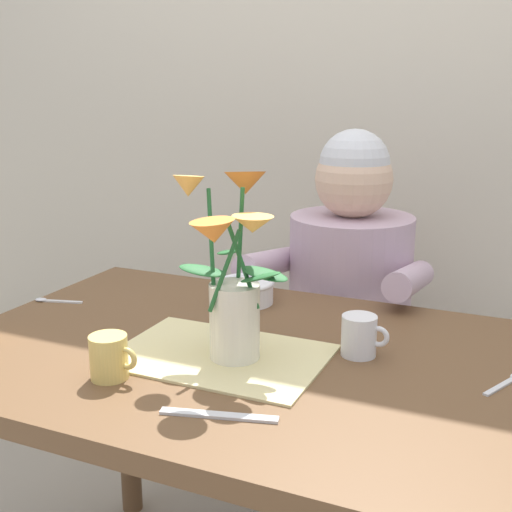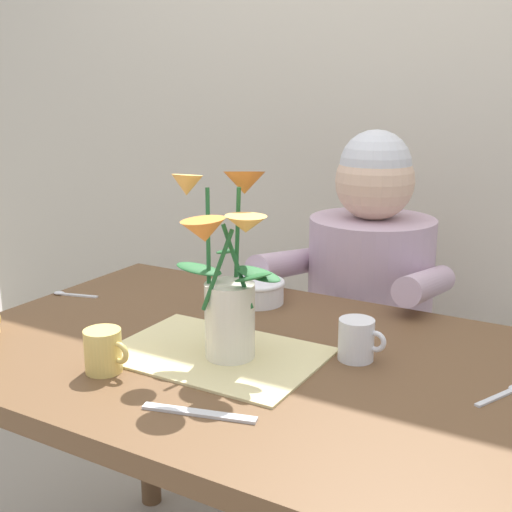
# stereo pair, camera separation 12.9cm
# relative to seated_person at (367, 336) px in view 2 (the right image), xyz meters

# --- Properties ---
(wood_panel_backdrop) EXTENTS (4.00, 0.10, 2.50)m
(wood_panel_backdrop) POSITION_rel_seated_person_xyz_m (-0.03, 0.43, 0.69)
(wood_panel_backdrop) COLOR beige
(wood_panel_backdrop) RESTS_ON ground_plane
(dining_table) EXTENTS (1.20, 0.80, 0.74)m
(dining_table) POSITION_rel_seated_person_xyz_m (-0.03, -0.62, 0.08)
(dining_table) COLOR brown
(dining_table) RESTS_ON ground_plane
(seated_person) EXTENTS (0.45, 0.47, 1.14)m
(seated_person) POSITION_rel_seated_person_xyz_m (0.00, 0.00, 0.00)
(seated_person) COLOR #4C4C56
(seated_person) RESTS_ON ground_plane
(striped_placemat) EXTENTS (0.40, 0.28, 0.00)m
(striped_placemat) POSITION_rel_seated_person_xyz_m (-0.07, -0.66, 0.18)
(striped_placemat) COLOR beige
(striped_placemat) RESTS_ON dining_table
(flower_vase) EXTENTS (0.23, 0.27, 0.35)m
(flower_vase) POSITION_rel_seated_person_xyz_m (-0.04, -0.66, 0.34)
(flower_vase) COLOR silver
(flower_vase) RESTS_ON dining_table
(ceramic_bowl) EXTENTS (0.14, 0.14, 0.06)m
(ceramic_bowl) POSITION_rel_seated_person_xyz_m (-0.16, -0.35, 0.21)
(ceramic_bowl) COLOR white
(ceramic_bowl) RESTS_ON dining_table
(dinner_knife) EXTENTS (0.19, 0.07, 0.00)m
(dinner_knife) POSITION_rel_seated_person_xyz_m (0.04, -0.88, 0.18)
(dinner_knife) COLOR silver
(dinner_knife) RESTS_ON dining_table
(ceramic_mug) EXTENTS (0.09, 0.07, 0.08)m
(ceramic_mug) POSITION_rel_seated_person_xyz_m (0.18, -0.55, 0.22)
(ceramic_mug) COLOR silver
(ceramic_mug) RESTS_ON dining_table
(coffee_cup) EXTENTS (0.09, 0.07, 0.08)m
(coffee_cup) POSITION_rel_seated_person_xyz_m (-0.20, -0.83, 0.22)
(coffee_cup) COLOR #E5C666
(coffee_cup) RESTS_ON dining_table
(spoon_0) EXTENTS (0.06, 0.11, 0.01)m
(spoon_0) POSITION_rel_seated_person_xyz_m (0.45, -0.56, 0.18)
(spoon_0) COLOR silver
(spoon_0) RESTS_ON dining_table
(spoon_1) EXTENTS (0.12, 0.05, 0.01)m
(spoon_1) POSITION_rel_seated_person_xyz_m (-0.59, -0.54, 0.18)
(spoon_1) COLOR silver
(spoon_1) RESTS_ON dining_table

